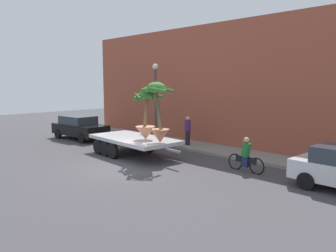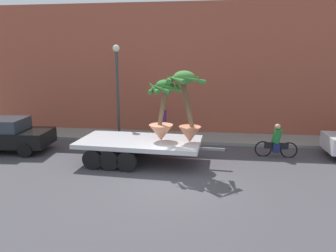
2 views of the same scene
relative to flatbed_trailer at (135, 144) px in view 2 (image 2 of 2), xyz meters
name	(u,v)px [view 2 (image 2 of 2)]	position (x,y,z in m)	size (l,w,h in m)	color
ground_plane	(172,183)	(1.86, -2.07, -0.76)	(60.00, 60.00, 0.00)	#423F44
sidewalk	(185,137)	(1.86, 4.03, -0.68)	(24.00, 2.20, 0.15)	gray
building_facade	(188,70)	(1.86, 5.73, 2.89)	(24.00, 1.20, 7.29)	#9E4C38
flatbed_trailer	(135,144)	(0.00, 0.00, 0.00)	(6.14, 2.81, 0.98)	#B7BABF
potted_palm_rear	(163,112)	(1.20, 0.00, 1.41)	(1.46, 1.48, 2.52)	tan
potted_palm_middle	(187,104)	(2.20, -0.11, 1.79)	(1.65, 1.70, 2.88)	#C17251
cyclist	(276,143)	(6.10, 1.42, -0.09)	(1.84, 0.36, 1.54)	black
trailing_car	(4,134)	(-6.46, 0.67, 0.07)	(4.34, 2.16, 1.58)	black
pedestrian_near_gate	(163,121)	(0.69, 3.69, 0.28)	(0.36, 0.36, 1.71)	black
street_lamp	(117,80)	(-1.62, 3.23, 2.47)	(0.36, 0.36, 4.83)	#383D42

